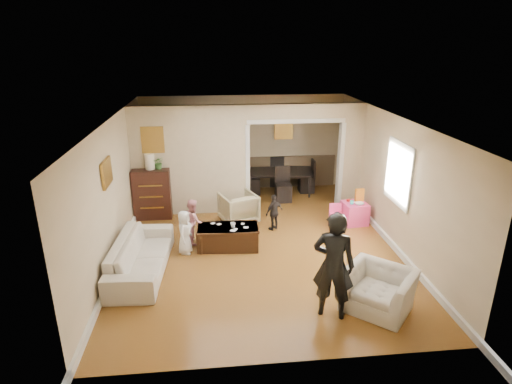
{
  "coord_description": "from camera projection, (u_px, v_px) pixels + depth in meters",
  "views": [
    {
      "loc": [
        -0.84,
        -7.89,
        3.99
      ],
      "look_at": [
        0.0,
        0.2,
        1.05
      ],
      "focal_mm": 29.66,
      "sensor_mm": 36.0,
      "label": 1
    }
  ],
  "objects": [
    {
      "name": "play_table",
      "position": [
        354.0,
        213.0,
        9.67
      ],
      "size": [
        0.57,
        0.57,
        0.5
      ],
      "primitive_type": "cube",
      "rotation": [
        0.0,
        0.0,
        0.12
      ],
      "color": "#FF438E",
      "rests_on": "ground"
    },
    {
      "name": "partition_right",
      "position": [
        350.0,
        157.0,
        10.3
      ],
      "size": [
        0.55,
        0.18,
        2.6
      ],
      "primitive_type": "cube",
      "color": "beige",
      "rests_on": "ground"
    },
    {
      "name": "framed_art_partition",
      "position": [
        153.0,
        140.0,
        9.56
      ],
      "size": [
        0.45,
        0.03,
        0.55
      ],
      "primitive_type": "cube",
      "color": "brown",
      "rests_on": "partition_left"
    },
    {
      "name": "cyan_cup",
      "position": [
        352.0,
        202.0,
        9.52
      ],
      "size": [
        0.08,
        0.08,
        0.08
      ],
      "primitive_type": "cylinder",
      "color": "#27C3B5",
      "rests_on": "play_table"
    },
    {
      "name": "table_lamp",
      "position": [
        150.0,
        161.0,
        9.65
      ],
      "size": [
        0.22,
        0.22,
        0.36
      ],
      "primitive_type": "cylinder",
      "color": "#FEEFCF",
      "rests_on": "dresser"
    },
    {
      "name": "coffee_cup",
      "position": [
        233.0,
        225.0,
        8.42
      ],
      "size": [
        0.11,
        0.11,
        0.1
      ],
      "primitive_type": "imported",
      "rotation": [
        0.0,
        0.0,
        -0.08
      ],
      "color": "beige",
      "rests_on": "coffee_table"
    },
    {
      "name": "adult_person",
      "position": [
        334.0,
        265.0,
        6.23
      ],
      "size": [
        0.73,
        0.62,
        1.71
      ],
      "primitive_type": "imported",
      "rotation": [
        0.0,
        0.0,
        2.74
      ],
      "color": "black",
      "rests_on": "ground"
    },
    {
      "name": "sofa",
      "position": [
        141.0,
        255.0,
        7.63
      ],
      "size": [
        0.99,
        2.25,
        0.64
      ],
      "primitive_type": "imported",
      "rotation": [
        0.0,
        0.0,
        1.51
      ],
      "color": "beige",
      "rests_on": "ground"
    },
    {
      "name": "window_pane",
      "position": [
        399.0,
        173.0,
        8.18
      ],
      "size": [
        0.03,
        0.95,
        1.1
      ],
      "primitive_type": "cube",
      "color": "white",
      "rests_on": "ground"
    },
    {
      "name": "partition_header",
      "position": [
        296.0,
        111.0,
        9.78
      ],
      "size": [
        2.22,
        0.18,
        0.35
      ],
      "primitive_type": "cube",
      "color": "beige",
      "rests_on": "partition_right"
    },
    {
      "name": "armchair_front",
      "position": [
        378.0,
        290.0,
        6.57
      ],
      "size": [
        1.33,
        1.32,
        0.65
      ],
      "primitive_type": "imported",
      "rotation": [
        0.0,
        0.0,
        -0.72
      ],
      "color": "beige",
      "rests_on": "ground"
    },
    {
      "name": "dresser",
      "position": [
        153.0,
        193.0,
        9.92
      ],
      "size": [
        0.86,
        0.48,
        1.18
      ],
      "primitive_type": "cube",
      "color": "black",
      "rests_on": "ground"
    },
    {
      "name": "cereal_box",
      "position": [
        359.0,
        195.0,
        9.64
      ],
      "size": [
        0.21,
        0.09,
        0.3
      ],
      "primitive_type": "cube",
      "rotation": [
        0.0,
        0.0,
        0.12
      ],
      "color": "yellow",
      "rests_on": "play_table"
    },
    {
      "name": "child_toddler",
      "position": [
        274.0,
        212.0,
        9.29
      ],
      "size": [
        0.51,
        0.44,
        0.82
      ],
      "primitive_type": "imported",
      "rotation": [
        0.0,
        0.0,
        -2.52
      ],
      "color": "black",
      "rests_on": "ground"
    },
    {
      "name": "partition_left",
      "position": [
        191.0,
        161.0,
        9.93
      ],
      "size": [
        2.75,
        0.18,
        2.6
      ],
      "primitive_type": "cube",
      "color": "beige",
      "rests_on": "ground"
    },
    {
      "name": "framed_art_sofa_wall",
      "position": [
        107.0,
        173.0,
        7.38
      ],
      "size": [
        0.03,
        0.55,
        0.4
      ],
      "primitive_type": "cube",
      "color": "brown"
    },
    {
      "name": "armchair_back",
      "position": [
        238.0,
        208.0,
        9.69
      ],
      "size": [
        0.97,
        0.99,
        0.7
      ],
      "primitive_type": "imported",
      "rotation": [
        0.0,
        0.0,
        3.5
      ],
      "color": "tan",
      "rests_on": "ground"
    },
    {
      "name": "floor",
      "position": [
        257.0,
        242.0,
        8.82
      ],
      "size": [
        7.0,
        7.0,
        0.0
      ],
      "primitive_type": "plane",
      "color": "#9E6628",
      "rests_on": "ground"
    },
    {
      "name": "craft_papers",
      "position": [
        231.0,
        227.0,
        8.47
      ],
      "size": [
        0.76,
        0.52,
        0.0
      ],
      "color": "white",
      "rests_on": "coffee_table"
    },
    {
      "name": "toy_block",
      "position": [
        349.0,
        200.0,
        9.68
      ],
      "size": [
        0.1,
        0.09,
        0.05
      ],
      "primitive_type": "cube",
      "rotation": [
        0.0,
        0.0,
        0.47
      ],
      "color": "red",
      "rests_on": "play_table"
    },
    {
      "name": "dining_table",
      "position": [
        279.0,
        182.0,
        11.59
      ],
      "size": [
        1.87,
        1.2,
        0.62
      ],
      "primitive_type": "imported",
      "rotation": [
        0.0,
        0.0,
        -0.13
      ],
      "color": "black",
      "rests_on": "ground"
    },
    {
      "name": "potted_plant",
      "position": [
        159.0,
        163.0,
        9.69
      ],
      "size": [
        0.26,
        0.23,
        0.29
      ],
      "primitive_type": "imported",
      "color": "#467935",
      "rests_on": "dresser"
    },
    {
      "name": "play_bowl",
      "position": [
        359.0,
        204.0,
        9.47
      ],
      "size": [
        0.22,
        0.22,
        0.05
      ],
      "primitive_type": "imported",
      "rotation": [
        0.0,
        0.0,
        0.12
      ],
      "color": "white",
      "rests_on": "play_table"
    },
    {
      "name": "coffee_table",
      "position": [
        228.0,
        237.0,
        8.55
      ],
      "size": [
        1.26,
        0.7,
        0.45
      ],
      "primitive_type": "cube",
      "rotation": [
        0.0,
        0.0,
        -0.08
      ],
      "color": "#342010",
      "rests_on": "ground"
    },
    {
      "name": "framed_art_alcove",
      "position": [
        284.0,
        128.0,
        11.56
      ],
      "size": [
        0.45,
        0.03,
        0.55
      ],
      "primitive_type": "cube",
      "color": "brown"
    },
    {
      "name": "child_kneel_b",
      "position": [
        193.0,
        221.0,
        8.68
      ],
      "size": [
        0.47,
        0.54,
        0.95
      ],
      "primitive_type": "imported",
      "rotation": [
        0.0,
        0.0,
        1.84
      ],
      "color": "pink",
      "rests_on": "ground"
    },
    {
      "name": "child_kneel_a",
      "position": [
        185.0,
        232.0,
        8.26
      ],
      "size": [
        0.38,
        0.49,
        0.89
      ],
      "primitive_type": "imported",
      "rotation": [
        0.0,
        0.0,
        1.32
      ],
      "color": "white",
      "rests_on": "ground"
    }
  ]
}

